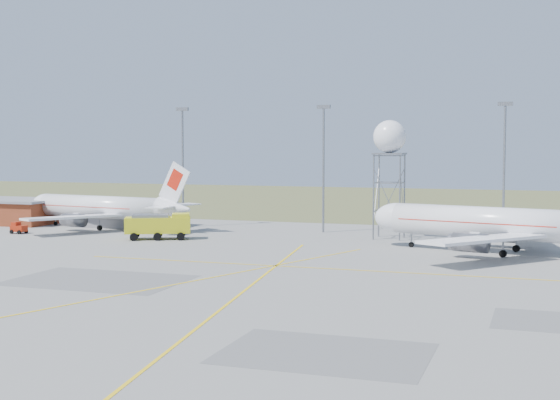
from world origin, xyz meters
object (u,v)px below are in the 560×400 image
(airliner_far, at_px, (104,208))
(radar_tower, at_px, (389,172))
(fire_truck, at_px, (160,227))
(baggage_tug, at_px, (19,229))
(airliner_main, at_px, (499,224))

(airliner_far, height_order, radar_tower, radar_tower)
(airliner_far, xyz_separation_m, fire_truck, (16.03, -10.62, -1.67))
(airliner_far, distance_m, baggage_tug, 14.41)
(fire_truck, xyz_separation_m, baggage_tug, (-24.93, -0.36, -1.16))
(airliner_main, xyz_separation_m, fire_truck, (-48.88, -0.11, -2.00))
(airliner_main, relative_size, radar_tower, 2.06)
(airliner_main, height_order, airliner_far, airliner_main)
(radar_tower, relative_size, fire_truck, 1.76)
(airliner_far, distance_m, radar_tower, 48.73)
(radar_tower, distance_m, baggage_tug, 59.24)
(airliner_far, bearing_deg, radar_tower, -168.96)
(airliner_far, xyz_separation_m, baggage_tug, (-8.90, -10.98, -2.82))
(radar_tower, height_order, baggage_tug, radar_tower)
(radar_tower, bearing_deg, baggage_tug, -167.82)
(airliner_main, height_order, radar_tower, radar_tower)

